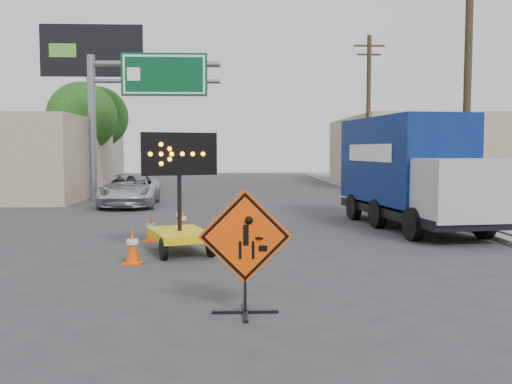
{
  "coord_description": "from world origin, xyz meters",
  "views": [
    {
      "loc": [
        0.03,
        -9.13,
        2.41
      ],
      "look_at": [
        0.55,
        3.08,
        1.5
      ],
      "focal_mm": 40.0,
      "sensor_mm": 36.0,
      "label": 1
    }
  ],
  "objects": [
    {
      "name": "tree_left_near",
      "position": [
        -8.0,
        22.0,
        4.16
      ],
      "size": [
        3.71,
        3.71,
        6.03
      ],
      "color": "#40321B",
      "rests_on": "ground"
    },
    {
      "name": "highway_gantry",
      "position": [
        -4.43,
        17.96,
        5.07
      ],
      "size": [
        6.18,
        0.38,
        6.9
      ],
      "color": "slate",
      "rests_on": "ground"
    },
    {
      "name": "arrow_board",
      "position": [
        -1.19,
        4.06,
        0.63
      ],
      "size": [
        1.77,
        2.25,
        2.8
      ],
      "rotation": [
        0.0,
        0.0,
        0.34
      ],
      "color": "#DBB60C",
      "rests_on": "ground"
    },
    {
      "name": "utility_pole_far",
      "position": [
        8.0,
        24.0,
        4.68
      ],
      "size": [
        1.8,
        0.26,
        9.0
      ],
      "color": "#40321B",
      "rests_on": "ground"
    },
    {
      "name": "pickup_truck",
      "position": [
        -4.32,
        15.31,
        0.69
      ],
      "size": [
        2.59,
        5.12,
        1.39
      ],
      "primitive_type": "imported",
      "rotation": [
        0.0,
        0.0,
        0.06
      ],
      "color": "silver",
      "rests_on": "ground"
    },
    {
      "name": "cone_c",
      "position": [
        -1.38,
        6.91,
        0.37
      ],
      "size": [
        0.4,
        0.4,
        0.74
      ],
      "rotation": [
        0.0,
        0.0,
        -0.07
      ],
      "color": "#F04605",
      "rests_on": "ground"
    },
    {
      "name": "construction_sign",
      "position": [
        0.22,
        -0.9,
        0.97
      ],
      "size": [
        1.39,
        0.98,
        1.84
      ],
      "rotation": [
        0.0,
        0.0,
        0.0
      ],
      "color": "black",
      "rests_on": "ground"
    },
    {
      "name": "cone_d",
      "position": [
        -1.54,
        8.06,
        0.35
      ],
      "size": [
        0.41,
        0.41,
        0.7
      ],
      "rotation": [
        0.0,
        0.0,
        0.17
      ],
      "color": "#F04605",
      "rests_on": "ground"
    },
    {
      "name": "utility_pole_near",
      "position": [
        8.0,
        10.0,
        4.68
      ],
      "size": [
        1.8,
        0.26,
        9.0
      ],
      "color": "#40321B",
      "rests_on": "ground"
    },
    {
      "name": "sidewalk_right",
      "position": [
        9.5,
        15.0,
        0.07
      ],
      "size": [
        4.0,
        60.0,
        0.15
      ],
      "primitive_type": "cube",
      "color": "gray",
      "rests_on": "ground"
    },
    {
      "name": "ground",
      "position": [
        0.0,
        0.0,
        0.0
      ],
      "size": [
        100.0,
        100.0,
        0.0
      ],
      "primitive_type": "plane",
      "color": "#2D2D30",
      "rests_on": "ground"
    },
    {
      "name": "building_right_far",
      "position": [
        13.0,
        30.0,
        2.3
      ],
      "size": [
        10.0,
        14.0,
        4.6
      ],
      "primitive_type": "cube",
      "color": "tan",
      "rests_on": "ground"
    },
    {
      "name": "storefront_left_far",
      "position": [
        -15.0,
        34.0,
        2.2
      ],
      "size": [
        12.0,
        10.0,
        4.4
      ],
      "primitive_type": "cube",
      "color": "#A89C8C",
      "rests_on": "ground"
    },
    {
      "name": "cone_b",
      "position": [
        -2.1,
        5.85,
        0.33
      ],
      "size": [
        0.4,
        0.4,
        0.66
      ],
      "rotation": [
        0.0,
        0.0,
        -0.23
      ],
      "color": "#F04605",
      "rests_on": "ground"
    },
    {
      "name": "cone_a",
      "position": [
        -2.07,
        2.83,
        0.37
      ],
      "size": [
        0.43,
        0.43,
        0.75
      ],
      "rotation": [
        0.0,
        0.0,
        -0.14
      ],
      "color": "#F04605",
      "rests_on": "ground"
    },
    {
      "name": "box_truck",
      "position": [
        5.53,
        8.21,
        1.55
      ],
      "size": [
        3.03,
        7.43,
        3.42
      ],
      "rotation": [
        0.0,
        0.0,
        0.13
      ],
      "color": "black",
      "rests_on": "ground"
    },
    {
      "name": "curb_right",
      "position": [
        7.2,
        15.0,
        0.06
      ],
      "size": [
        0.4,
        60.0,
        0.12
      ],
      "primitive_type": "cube",
      "color": "gray",
      "rests_on": "ground"
    },
    {
      "name": "tree_left_far",
      "position": [
        -9.0,
        30.0,
        4.6
      ],
      "size": [
        4.1,
        4.1,
        6.66
      ],
      "color": "#40321B",
      "rests_on": "ground"
    },
    {
      "name": "billboard",
      "position": [
        -8.35,
        25.87,
        7.35
      ],
      "size": [
        6.1,
        0.54,
        9.85
      ],
      "color": "slate",
      "rests_on": "ground"
    }
  ]
}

